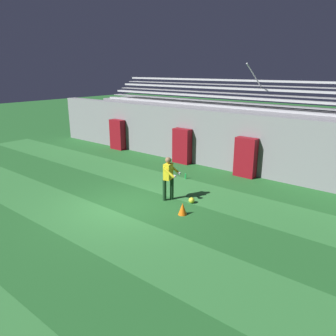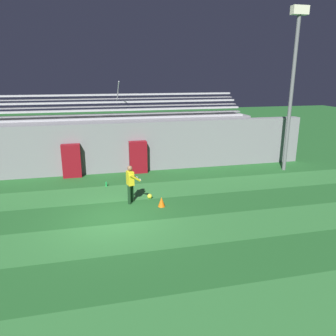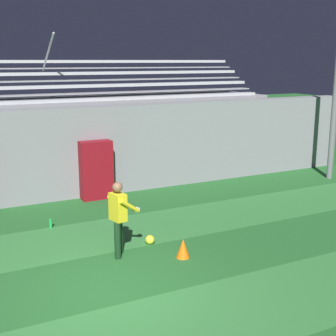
% 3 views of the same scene
% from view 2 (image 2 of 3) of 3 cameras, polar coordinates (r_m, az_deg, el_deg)
% --- Properties ---
extents(ground_plane, '(80.00, 80.00, 0.00)m').
position_cam_2_polar(ground_plane, '(12.95, -9.39, -8.77)').
color(ground_plane, '#236028').
extents(turf_stripe_near, '(28.00, 2.22, 0.01)m').
position_cam_2_polar(turf_stripe_near, '(7.90, -5.97, -26.98)').
color(turf_stripe_near, '#337A38').
rests_on(turf_stripe_near, ground).
extents(turf_stripe_mid, '(28.00, 2.22, 0.01)m').
position_cam_2_polar(turf_stripe_mid, '(11.55, -8.84, -11.95)').
color(turf_stripe_mid, '#337A38').
rests_on(turf_stripe_mid, ground).
extents(turf_stripe_far, '(28.00, 2.22, 0.01)m').
position_cam_2_polar(turf_stripe_far, '(15.61, -10.13, -4.39)').
color(turf_stripe_far, '#337A38').
rests_on(turf_stripe_far, ground).
extents(back_wall, '(24.00, 0.60, 2.80)m').
position_cam_2_polar(back_wall, '(18.70, -10.98, 3.43)').
color(back_wall, gray).
rests_on(back_wall, ground).
extents(padding_pillar_gate_left, '(0.98, 0.44, 1.81)m').
position_cam_2_polar(padding_pillar_gate_left, '(18.31, -16.45, 1.20)').
color(padding_pillar_gate_left, maroon).
rests_on(padding_pillar_gate_left, ground).
extents(padding_pillar_gate_right, '(0.98, 0.44, 1.81)m').
position_cam_2_polar(padding_pillar_gate_right, '(18.42, -5.22, 1.89)').
color(padding_pillar_gate_right, maroon).
rests_on(padding_pillar_gate_right, ground).
extents(bleacher_stand, '(18.00, 3.35, 5.03)m').
position_cam_2_polar(bleacher_stand, '(20.63, -11.23, 4.87)').
color(bleacher_stand, gray).
rests_on(bleacher_stand, ground).
extents(floodlight_pole, '(0.90, 0.36, 8.77)m').
position_cam_2_polar(floodlight_pole, '(19.59, 21.01, 15.29)').
color(floodlight_pole, slate).
rests_on(floodlight_pole, ground).
extents(goalkeeper, '(0.60, 0.66, 1.67)m').
position_cam_2_polar(goalkeeper, '(14.09, -6.52, -2.40)').
color(goalkeeper, '#143319').
rests_on(goalkeeper, ground).
extents(soccer_ball, '(0.22, 0.22, 0.22)m').
position_cam_2_polar(soccer_ball, '(14.76, -3.21, -4.94)').
color(soccer_ball, yellow).
rests_on(soccer_ball, ground).
extents(traffic_cone, '(0.30, 0.30, 0.42)m').
position_cam_2_polar(traffic_cone, '(13.86, -1.13, -5.90)').
color(traffic_cone, orange).
rests_on(traffic_cone, ground).
extents(water_bottle, '(0.07, 0.07, 0.24)m').
position_cam_2_polar(water_bottle, '(16.57, -10.70, -2.78)').
color(water_bottle, green).
rests_on(water_bottle, ground).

